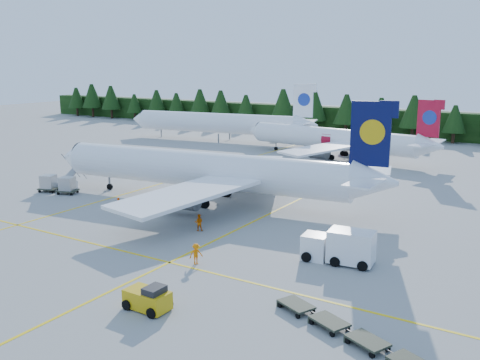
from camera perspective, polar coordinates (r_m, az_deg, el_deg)
The scene contains 16 objects.
ground at distance 53.39m, azimuth -8.45°, elevation -5.50°, with size 320.00×320.00×0.00m, color gray.
taxi_stripe_a at distance 76.93m, azimuth -6.83°, elevation 0.08°, with size 0.25×120.00×0.01m, color yellow.
taxi_stripe_b at distance 66.57m, azimuth 6.76°, elevation -1.85°, with size 0.25×120.00×0.01m, color yellow.
taxi_stripe_cross at distance 49.23m, azimuth -12.99°, elevation -7.24°, with size 80.00×0.25×0.01m, color yellow.
treeline_hedge at distance 125.74m, azimuth 16.46°, elevation 5.81°, with size 220.00×4.00×6.00m, color black.
airliner_navy at distance 64.26m, azimuth -4.68°, elevation 1.11°, with size 42.91×35.12×12.50m.
airliner_red at distance 95.75m, azimuth 9.37°, elevation 4.38°, with size 36.85×30.13×10.74m.
airliner_far_left at distance 115.30m, azimuth -3.20°, elevation 6.17°, with size 42.15×9.51×12.29m.
airstairs at distance 75.23m, azimuth -18.12°, elevation -0.17°, with size 3.98×5.40×3.36m.
service_truck at distance 45.37m, azimuth 10.44°, elevation -6.94°, with size 6.13×2.82×2.86m.
baggage_tug at distance 37.24m, azimuth -9.77°, elevation -12.32°, with size 3.13×1.72×1.66m.
dolly_train at distance 34.16m, azimuth 11.43°, elevation -15.45°, with size 11.27×5.55×0.14m.
uld_pair at distance 72.09m, azimuth -18.86°, elevation -0.34°, with size 5.83×2.96×1.82m.
crew_a at distance 60.65m, azimuth -12.82°, elevation -2.66°, with size 0.63×0.41×1.72m, color #FF4505.
crew_b at distance 53.08m, azimuth -4.41°, elevation -4.54°, with size 0.83×0.65×1.71m, color #E56004.
crew_c at distance 44.51m, azimuth -4.72°, elevation -7.87°, with size 0.74×0.50×1.79m, color orange.
Camera 1 is at (33.15, -38.57, 16.25)m, focal length 40.00 mm.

